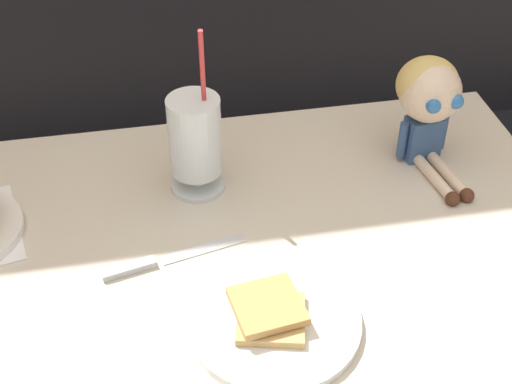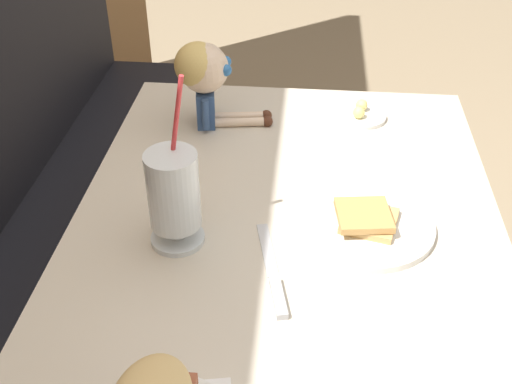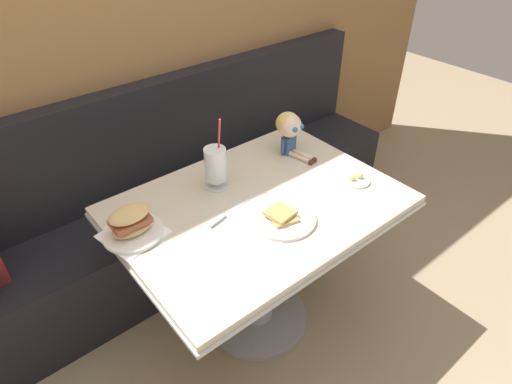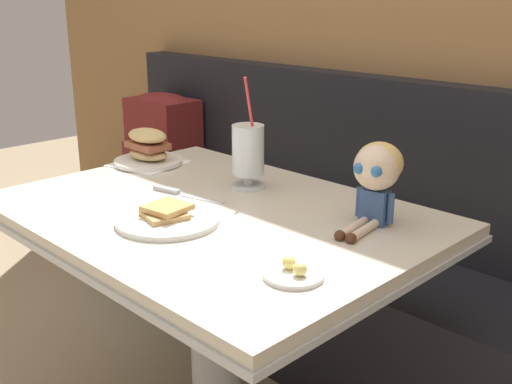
{
  "view_description": "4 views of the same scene",
  "coord_description": "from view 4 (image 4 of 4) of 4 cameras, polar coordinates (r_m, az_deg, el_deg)",
  "views": [
    {
      "loc": [
        -0.16,
        -0.64,
        1.56
      ],
      "look_at": [
        0.01,
        0.2,
        0.85
      ],
      "focal_mm": 51.63,
      "sensor_mm": 36.0,
      "label": 1
    },
    {
      "loc": [
        -0.91,
        0.15,
        1.47
      ],
      "look_at": [
        0.01,
        0.24,
        0.8
      ],
      "focal_mm": 44.13,
      "sensor_mm": 36.0,
      "label": 2
    },
    {
      "loc": [
        -0.87,
        -0.86,
        1.79
      ],
      "look_at": [
        -0.02,
        0.17,
        0.8
      ],
      "focal_mm": 30.31,
      "sensor_mm": 36.0,
      "label": 3
    },
    {
      "loc": [
        1.13,
        -0.79,
        1.27
      ],
      "look_at": [
        0.08,
        0.25,
        0.79
      ],
      "focal_mm": 43.44,
      "sensor_mm": 36.0,
      "label": 4
    }
  ],
  "objects": [
    {
      "name": "milkshake_glass",
      "position": [
        1.73,
        -0.73,
        3.66
      ],
      "size": [
        0.1,
        0.1,
        0.31
      ],
      "color": "silver",
      "rests_on": "diner_table"
    },
    {
      "name": "diner_table",
      "position": [
        1.66,
        -3.82,
        -7.96
      ],
      "size": [
        1.11,
        0.81,
        0.74
      ],
      "color": "beige",
      "rests_on": "ground"
    },
    {
      "name": "butter_saucer",
      "position": [
        1.21,
        3.5,
        -7.44
      ],
      "size": [
        0.12,
        0.12,
        0.04
      ],
      "color": "white",
      "rests_on": "diner_table"
    },
    {
      "name": "butter_knife",
      "position": [
        1.71,
        -7.36,
        -0.02
      ],
      "size": [
        0.23,
        0.07,
        0.01
      ],
      "color": "silver",
      "rests_on": "diner_table"
    },
    {
      "name": "sandwich_plate",
      "position": [
        2.01,
        -9.91,
        3.82
      ],
      "size": [
        0.24,
        0.24,
        0.12
      ],
      "color": "white",
      "rests_on": "diner_table"
    },
    {
      "name": "wood_panel_wall",
      "position": [
        2.17,
        14.05,
        15.64
      ],
      "size": [
        4.4,
        0.08,
        2.4
      ],
      "primitive_type": "cube",
      "color": "olive",
      "rests_on": "ground"
    },
    {
      "name": "backpack",
      "position": [
        2.75,
        -8.63,
        4.94
      ],
      "size": [
        0.31,
        0.25,
        0.41
      ],
      "color": "maroon",
      "rests_on": "booth_bench"
    },
    {
      "name": "seated_doll",
      "position": [
        1.47,
        11.05,
        1.85
      ],
      "size": [
        0.13,
        0.23,
        0.2
      ],
      "color": "#385689",
      "rests_on": "diner_table"
    },
    {
      "name": "booth_bench",
      "position": [
        2.18,
        8.95,
        -7.9
      ],
      "size": [
        2.6,
        0.48,
        1.0
      ],
      "color": "black",
      "rests_on": "ground"
    },
    {
      "name": "toast_plate",
      "position": [
        1.5,
        -8.16,
        -2.43
      ],
      "size": [
        0.25,
        0.25,
        0.04
      ],
      "color": "white",
      "rests_on": "diner_table"
    }
  ]
}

